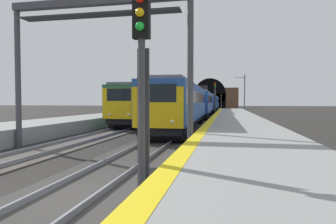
{
  "coord_description": "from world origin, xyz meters",
  "views": [
    {
      "loc": [
        -6.15,
        -3.7,
        2.34
      ],
      "look_at": [
        14.49,
        0.44,
        1.59
      ],
      "focal_mm": 31.45,
      "sensor_mm": 36.0,
      "label": 1
    }
  ],
  "objects": [
    {
      "name": "train_main_approaching",
      "position": [
        46.47,
        -0.0,
        2.17
      ],
      "size": [
        75.61,
        3.16,
        4.67
      ],
      "rotation": [
        0.0,
        0.0,
        3.16
      ],
      "color": "#264C99",
      "rests_on": "ground_plane"
    },
    {
      "name": "train_adjacent_platform",
      "position": [
        44.24,
        4.65,
        2.23
      ],
      "size": [
        57.94,
        3.16,
        4.78
      ],
      "rotation": [
        0.0,
        0.0,
        3.16
      ],
      "color": "#235638",
      "rests_on": "ground_plane"
    },
    {
      "name": "overhead_signal_gantry",
      "position": [
        7.03,
        2.32,
        5.51
      ],
      "size": [
        0.7,
        9.08,
        7.26
      ],
      "color": "#3F3F47",
      "rests_on": "ground_plane"
    },
    {
      "name": "railway_signal_far",
      "position": [
        94.9,
        -1.81,
        3.01
      ],
      "size": [
        0.39,
        0.38,
        4.95
      ],
      "rotation": [
        0.0,
        0.0,
        3.14
      ],
      "color": "#38383D",
      "rests_on": "ground_plane"
    },
    {
      "name": "railway_signal_near",
      "position": [
        0.24,
        -1.81,
        2.92
      ],
      "size": [
        0.39,
        0.38,
        4.79
      ],
      "rotation": [
        0.0,
        0.0,
        3.14
      ],
      "color": "#38383D",
      "rests_on": "ground_plane"
    },
    {
      "name": "platform_right",
      "position": [
        0.0,
        -4.52,
        0.46
      ],
      "size": [
        112.0,
        4.49,
        0.93
      ],
      "primitive_type": "cube",
      "color": "gray",
      "rests_on": "ground_plane"
    },
    {
      "name": "tunnel_portal",
      "position": [
        102.4,
        2.32,
        3.73
      ],
      "size": [
        2.39,
        20.18,
        11.3
      ],
      "color": "brown",
      "rests_on": "ground_plane"
    },
    {
      "name": "railway_signal_mid",
      "position": [
        42.22,
        -1.81,
        3.34
      ],
      "size": [
        0.39,
        0.38,
        5.55
      ],
      "rotation": [
        0.0,
        0.0,
        3.14
      ],
      "color": "#38383D",
      "rests_on": "ground_plane"
    },
    {
      "name": "catenary_mast_near",
      "position": [
        54.72,
        -7.13,
        4.01
      ],
      "size": [
        0.22,
        2.2,
        7.79
      ],
      "color": "#595B60",
      "rests_on": "ground_plane"
    },
    {
      "name": "track_main_line",
      "position": [
        0.0,
        0.0,
        0.04
      ],
      "size": [
        160.0,
        3.09,
        0.21
      ],
      "color": "#383533",
      "rests_on": "ground_plane"
    },
    {
      "name": "ground_plane",
      "position": [
        0.0,
        0.0,
        0.0
      ],
      "size": [
        320.0,
        320.0,
        0.0
      ],
      "primitive_type": "plane",
      "color": "#282623"
    },
    {
      "name": "platform_right_edge_strip",
      "position": [
        0.0,
        -2.53,
        0.93
      ],
      "size": [
        112.0,
        0.5,
        0.01
      ],
      "primitive_type": "cube",
      "color": "yellow",
      "rests_on": "platform_right"
    }
  ]
}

